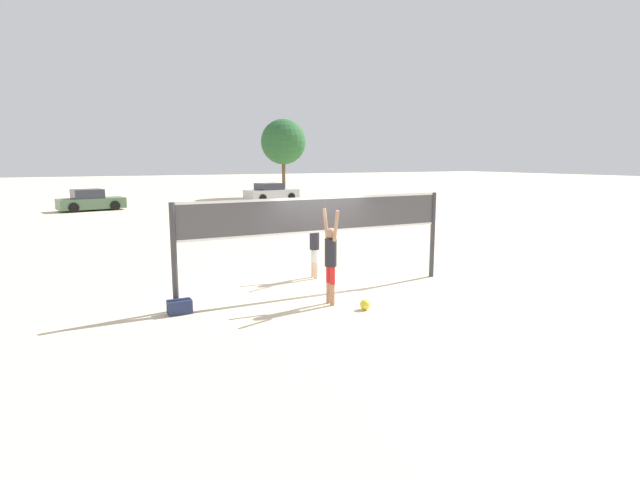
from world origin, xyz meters
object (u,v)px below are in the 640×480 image
volleyball_net (320,225)px  parked_car_near (90,201)px  gear_bag (180,307)px  tree_left_cluster (283,142)px  volleyball (365,305)px  parked_car_mid (271,193)px  player_spiker (331,255)px  player_blocker (314,241)px

volleyball_net → parked_car_near: bearing=99.4°
gear_bag → volleyball_net: bearing=4.2°
parked_car_near → tree_left_cluster: size_ratio=0.62×
volleyball → tree_left_cluster: tree_left_cluster is taller
parked_car_mid → tree_left_cluster: 6.24m
parked_car_near → tree_left_cluster: bearing=8.8°
volleyball_net → player_spiker: volleyball_net is taller
volleyball_net → tree_left_cluster: 33.49m
parked_car_near → gear_bag: bearing=-99.1°
player_spiker → gear_bag: player_spiker is taller
player_blocker → volleyball_net: bearing=-21.1°
player_blocker → parked_car_near: size_ratio=0.47×
gear_bag → tree_left_cluster: tree_left_cluster is taller
volleyball → parked_car_mid: (9.30, 29.25, 0.53)m
parked_car_mid → player_spiker: bearing=-117.7°
player_spiker → volleyball: size_ratio=9.42×
tree_left_cluster → parked_car_mid: bearing=-126.4°
volleyball_net → volleyball: bearing=-84.5°
player_blocker → volleyball: player_blocker is taller
parked_car_near → parked_car_mid: parked_car_mid is taller
player_spiker → gear_bag: (-3.30, 0.87, -1.03)m
volleyball → player_blocker: bearing=83.7°
volleyball → parked_car_near: size_ratio=0.05×
volleyball → gear_bag: bearing=156.9°
volleyball_net → player_blocker: (0.54, 1.40, -0.65)m
volleyball_net → player_spiker: size_ratio=3.30×
player_blocker → parked_car_mid: size_ratio=0.44×
player_spiker → tree_left_cluster: 34.71m
player_spiker → gear_bag: size_ratio=4.36×
parked_car_mid → tree_left_cluster: tree_left_cluster is taller
player_spiker → volleyball_net: bearing=-15.1°
gear_bag → tree_left_cluster: 35.37m
gear_bag → parked_car_mid: bearing=64.7°
volleyball_net → player_spiker: bearing=-105.1°
parked_car_near → tree_left_cluster: (16.37, 5.70, 4.29)m
gear_bag → parked_car_mid: (13.09, 27.63, 0.50)m
volleyball_net → gear_bag: 3.94m
player_spiker → tree_left_cluster: bearing=-21.2°
player_blocker → gear_bag: player_blocker is taller
volleyball_net → parked_car_mid: volleyball_net is taller
player_spiker → tree_left_cluster: (12.49, 32.17, 3.73)m
player_spiker → gear_bag: bearing=75.2°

